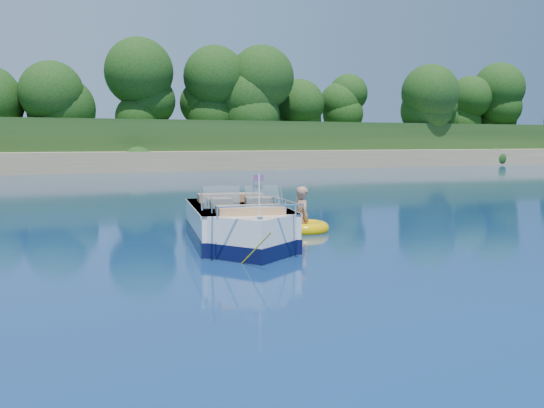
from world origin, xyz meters
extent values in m
plane|color=#091943|center=(0.00, 0.00, 0.00)|extent=(160.00, 160.00, 0.00)
cube|color=#907954|center=(0.00, 38.00, 0.50)|extent=(170.00, 8.00, 2.00)
cube|color=#183314|center=(0.00, 65.00, 1.00)|extent=(170.00, 56.00, 6.00)
cylinder|color=black|center=(0.00, 42.00, 3.30)|extent=(0.44, 0.44, 3.60)
sphere|color=black|center=(0.00, 42.00, 6.72)|extent=(5.94, 5.94, 5.94)
cylinder|color=black|center=(20.00, 40.00, 2.80)|extent=(0.44, 0.44, 2.60)
sphere|color=black|center=(20.00, 40.00, 5.27)|extent=(4.29, 4.29, 4.29)
cylinder|color=black|center=(48.00, 41.50, 3.00)|extent=(0.44, 0.44, 3.00)
sphere|color=black|center=(48.00, 41.50, 5.85)|extent=(4.95, 4.95, 4.95)
cube|color=white|center=(-3.04, 2.60, 0.30)|extent=(2.70, 4.10, 1.05)
cube|color=white|center=(-3.39, 0.85, 0.30)|extent=(1.96, 1.96, 1.05)
cube|color=black|center=(-3.04, 2.60, 0.16)|extent=(2.73, 4.14, 0.30)
cube|color=black|center=(-3.39, 0.85, 0.16)|extent=(2.00, 2.00, 0.30)
cube|color=tan|center=(-2.98, 2.89, 0.60)|extent=(2.08, 2.91, 0.10)
cube|color=white|center=(-3.04, 2.60, 0.80)|extent=(2.74, 4.10, 0.06)
cube|color=black|center=(-2.63, 4.63, 0.35)|extent=(0.61, 0.45, 0.90)
cube|color=#8C9EA5|center=(-3.61, 2.00, 1.09)|extent=(0.82, 0.51, 0.48)
cube|color=#8C9EA5|center=(-2.73, 1.83, 1.09)|extent=(0.79, 0.31, 0.48)
cube|color=tan|center=(-3.53, 2.44, 0.83)|extent=(0.65, 0.65, 0.40)
cube|color=tan|center=(-2.64, 2.27, 0.83)|extent=(0.65, 0.65, 0.40)
cube|color=tan|center=(-2.84, 3.58, 0.83)|extent=(1.64, 0.84, 0.38)
cube|color=tan|center=(-3.35, 1.03, 0.81)|extent=(1.44, 0.99, 0.34)
cylinder|color=white|center=(-3.53, 0.10, 1.25)|extent=(0.03, 0.03, 0.85)
cube|color=red|center=(-2.82, 1.84, 1.49)|extent=(0.22, 0.06, 0.14)
cube|color=silver|center=(-3.54, 0.05, 0.86)|extent=(0.11, 0.08, 0.05)
cylinder|color=yellow|center=(-3.76, -0.26, 0.35)|extent=(0.19, 1.07, 0.77)
torus|color=#FFBD02|center=(-0.94, 3.38, 0.08)|extent=(1.44, 1.44, 0.34)
torus|color=#B40915|center=(-0.94, 3.38, 0.10)|extent=(1.19, 1.19, 0.11)
imported|color=tan|center=(-1.07, 3.32, 0.00)|extent=(0.47, 0.91, 1.73)
camera|label=1|loc=(-7.83, -10.22, 2.28)|focal=40.00mm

